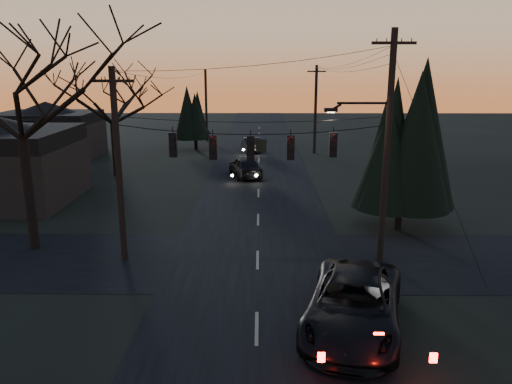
{
  "coord_description": "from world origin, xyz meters",
  "views": [
    {
      "loc": [
        0.1,
        -11.0,
        8.57
      ],
      "look_at": [
        -0.06,
        8.18,
        3.64
      ],
      "focal_mm": 35.0,
      "sensor_mm": 36.0,
      "label": 1
    }
  ],
  "objects_px": {
    "utility_pole_far_r": "(314,153)",
    "evergreen_right": "(404,146)",
    "bare_tree_left": "(17,93)",
    "utility_pole_far_l": "(207,141)",
    "suv_near": "(354,305)",
    "utility_pole_right": "(380,260)",
    "utility_pole_left": "(125,260)",
    "sedan_oncoming_b": "(251,144)",
    "sedan_oncoming_a": "(245,167)"
  },
  "relations": [
    {
      "from": "utility_pole_right",
      "to": "evergreen_right",
      "type": "relative_size",
      "value": 1.28
    },
    {
      "from": "utility_pole_right",
      "to": "utility_pole_far_l",
      "type": "xyz_separation_m",
      "value": [
        -11.5,
        36.0,
        0.0
      ]
    },
    {
      "from": "utility_pole_right",
      "to": "utility_pole_far_r",
      "type": "relative_size",
      "value": 1.18
    },
    {
      "from": "utility_pole_far_r",
      "to": "evergreen_right",
      "type": "bearing_deg",
      "value": -85.19
    },
    {
      "from": "utility_pole_right",
      "to": "utility_pole_left",
      "type": "height_order",
      "value": "utility_pole_right"
    },
    {
      "from": "utility_pole_far_r",
      "to": "utility_pole_far_l",
      "type": "bearing_deg",
      "value": 145.18
    },
    {
      "from": "utility_pole_far_r",
      "to": "bare_tree_left",
      "type": "xyz_separation_m",
      "value": [
        -16.18,
        -26.59,
        7.35
      ]
    },
    {
      "from": "utility_pole_far_l",
      "to": "suv_near",
      "type": "bearing_deg",
      "value": -77.65
    },
    {
      "from": "utility_pole_right",
      "to": "utility_pole_far_l",
      "type": "bearing_deg",
      "value": 107.72
    },
    {
      "from": "utility_pole_right",
      "to": "sedan_oncoming_b",
      "type": "height_order",
      "value": "utility_pole_right"
    },
    {
      "from": "utility_pole_far_l",
      "to": "bare_tree_left",
      "type": "distance_m",
      "value": 35.67
    },
    {
      "from": "bare_tree_left",
      "to": "evergreen_right",
      "type": "relative_size",
      "value": 1.35
    },
    {
      "from": "bare_tree_left",
      "to": "sedan_oncoming_a",
      "type": "height_order",
      "value": "bare_tree_left"
    },
    {
      "from": "evergreen_right",
      "to": "suv_near",
      "type": "bearing_deg",
      "value": -112.35
    },
    {
      "from": "sedan_oncoming_a",
      "to": "utility_pole_left",
      "type": "bearing_deg",
      "value": 58.92
    },
    {
      "from": "utility_pole_left",
      "to": "evergreen_right",
      "type": "height_order",
      "value": "evergreen_right"
    },
    {
      "from": "utility_pole_left",
      "to": "utility_pole_far_r",
      "type": "relative_size",
      "value": 1.0
    },
    {
      "from": "utility_pole_left",
      "to": "evergreen_right",
      "type": "distance_m",
      "value": 14.89
    },
    {
      "from": "sedan_oncoming_b",
      "to": "utility_pole_far_l",
      "type": "bearing_deg",
      "value": -63.46
    },
    {
      "from": "sedan_oncoming_b",
      "to": "sedan_oncoming_a",
      "type": "bearing_deg",
      "value": 79.37
    },
    {
      "from": "suv_near",
      "to": "evergreen_right",
      "type": "bearing_deg",
      "value": 82.64
    },
    {
      "from": "utility_pole_left",
      "to": "sedan_oncoming_b",
      "type": "xyz_separation_m",
      "value": [
        5.2,
        28.83,
        0.73
      ]
    },
    {
      "from": "evergreen_right",
      "to": "sedan_oncoming_a",
      "type": "xyz_separation_m",
      "value": [
        -8.54,
        12.76,
        -3.69
      ]
    },
    {
      "from": "utility_pole_left",
      "to": "bare_tree_left",
      "type": "height_order",
      "value": "bare_tree_left"
    },
    {
      "from": "utility_pole_right",
      "to": "utility_pole_far_r",
      "type": "xyz_separation_m",
      "value": [
        0.0,
        28.0,
        0.0
      ]
    },
    {
      "from": "evergreen_right",
      "to": "bare_tree_left",
      "type": "bearing_deg",
      "value": -170.62
    },
    {
      "from": "bare_tree_left",
      "to": "utility_pole_far_r",
      "type": "bearing_deg",
      "value": 58.68
    },
    {
      "from": "utility_pole_far_r",
      "to": "utility_pole_far_l",
      "type": "distance_m",
      "value": 14.01
    },
    {
      "from": "sedan_oncoming_a",
      "to": "sedan_oncoming_b",
      "type": "xyz_separation_m",
      "value": [
        0.25,
        11.65,
        -0.08
      ]
    },
    {
      "from": "utility_pole_far_r",
      "to": "evergreen_right",
      "type": "relative_size",
      "value": 1.09
    },
    {
      "from": "bare_tree_left",
      "to": "sedan_oncoming_a",
      "type": "distance_m",
      "value": 19.6
    },
    {
      "from": "utility_pole_far_r",
      "to": "evergreen_right",
      "type": "xyz_separation_m",
      "value": [
        1.98,
        -23.58,
        4.5
      ]
    },
    {
      "from": "utility_pole_right",
      "to": "bare_tree_left",
      "type": "bearing_deg",
      "value": 175.01
    },
    {
      "from": "bare_tree_left",
      "to": "suv_near",
      "type": "xyz_separation_m",
      "value": [
        13.88,
        -7.42,
        -6.45
      ]
    },
    {
      "from": "utility_pole_far_r",
      "to": "utility_pole_right",
      "type": "bearing_deg",
      "value": -90.0
    },
    {
      "from": "sedan_oncoming_a",
      "to": "bare_tree_left",
      "type": "bearing_deg",
      "value": 43.58
    },
    {
      "from": "utility_pole_far_l",
      "to": "suv_near",
      "type": "relative_size",
      "value": 1.24
    },
    {
      "from": "utility_pole_left",
      "to": "evergreen_right",
      "type": "bearing_deg",
      "value": 18.13
    },
    {
      "from": "utility_pole_right",
      "to": "utility_pole_far_r",
      "type": "height_order",
      "value": "utility_pole_right"
    },
    {
      "from": "suv_near",
      "to": "sedan_oncoming_b",
      "type": "distance_m",
      "value": 35.06
    },
    {
      "from": "utility_pole_far_l",
      "to": "evergreen_right",
      "type": "distance_m",
      "value": 34.64
    },
    {
      "from": "sedan_oncoming_b",
      "to": "bare_tree_left",
      "type": "bearing_deg",
      "value": 60.78
    },
    {
      "from": "utility_pole_right",
      "to": "sedan_oncoming_a",
      "type": "height_order",
      "value": "utility_pole_right"
    },
    {
      "from": "utility_pole_far_l",
      "to": "bare_tree_left",
      "type": "relative_size",
      "value": 0.76
    },
    {
      "from": "utility_pole_far_r",
      "to": "suv_near",
      "type": "distance_m",
      "value": 34.1
    },
    {
      "from": "utility_pole_left",
      "to": "bare_tree_left",
      "type": "xyz_separation_m",
      "value": [
        -4.68,
        1.41,
        7.35
      ]
    },
    {
      "from": "sedan_oncoming_a",
      "to": "utility_pole_far_l",
      "type": "bearing_deg",
      "value": -90.27
    },
    {
      "from": "evergreen_right",
      "to": "suv_near",
      "type": "xyz_separation_m",
      "value": [
        -4.28,
        -10.42,
        -3.6
      ]
    },
    {
      "from": "sedan_oncoming_a",
      "to": "suv_near",
      "type": "bearing_deg",
      "value": 85.39
    },
    {
      "from": "utility_pole_far_r",
      "to": "sedan_oncoming_b",
      "type": "distance_m",
      "value": 6.4
    }
  ]
}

